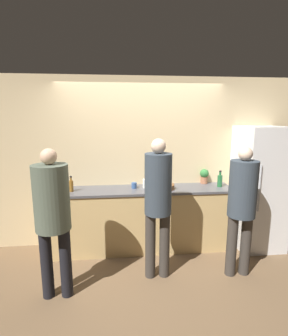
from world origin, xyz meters
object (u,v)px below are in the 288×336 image
person_right (242,202)px  bottle_amber (71,185)px  person_center (158,198)px  fruit_bowl (162,186)px  refrigerator (259,188)px  person_left (52,210)px  cup_blue (134,185)px  bottle_green (220,180)px  potted_plant (204,176)px  utensil_crock (146,183)px

person_right → bottle_amber: size_ratio=7.31×
person_center → fruit_bowl: bearing=75.5°
refrigerator → person_left: bearing=-162.2°
bottle_amber → cup_blue: 0.91m
bottle_green → potted_plant: size_ratio=1.08×
bottle_amber → cup_blue: bottle_amber is taller
utensil_crock → cup_blue: utensil_crock is taller
fruit_bowl → potted_plant: size_ratio=1.52×
person_left → person_right: size_ratio=1.02×
person_left → cup_blue: 1.41m
person_right → utensil_crock: (-1.09, 0.86, 0.05)m
person_left → person_right: (2.22, 0.19, -0.05)m
fruit_bowl → bottle_amber: (-1.32, -0.00, 0.05)m
person_left → cup_blue: person_left is taller
person_right → person_center: bearing=176.1°
utensil_crock → bottle_green: utensil_crock is taller
refrigerator → bottle_green: bearing=173.7°
refrigerator → person_center: (-1.68, -0.66, 0.10)m
refrigerator → potted_plant: refrigerator is taller
person_right → utensil_crock: bearing=141.5°
utensil_crock → bottle_green: bearing=-3.3°
refrigerator → bottle_amber: size_ratio=8.24×
person_right → fruit_bowl: 1.15m
bottle_green → person_right: bearing=-92.7°
person_center → refrigerator: bearing=21.6°
bottle_green → potted_plant: 0.28m
utensil_crock → potted_plant: bearing=9.2°
fruit_bowl → potted_plant: bearing=19.0°
refrigerator → bottle_green: size_ratio=7.46×
bottle_green → refrigerator: bearing=-6.3°
refrigerator → fruit_bowl: bearing=178.5°
refrigerator → person_center: refrigerator is taller
fruit_bowl → bottle_amber: bottle_amber is taller
person_left → bottle_amber: size_ratio=7.47×
utensil_crock → bottle_amber: utensil_crock is taller
bottle_amber → bottle_green: bearing=0.7°
refrigerator → fruit_bowl: refrigerator is taller
cup_blue → potted_plant: 1.15m
person_left → utensil_crock: (1.13, 1.05, 0.00)m
utensil_crock → cup_blue: (-0.18, -0.01, -0.03)m
refrigerator → utensil_crock: refrigerator is taller
utensil_crock → potted_plant: size_ratio=1.23×
fruit_bowl → bottle_green: size_ratio=1.41×
person_center → utensil_crock: 0.80m
refrigerator → person_right: size_ratio=1.13×
potted_plant → fruit_bowl: bearing=-161.0°
person_center → person_right: (1.04, -0.07, -0.06)m
bottle_green → bottle_amber: bottle_green is taller
person_center → bottle_amber: person_center is taller
person_left → person_right: person_left is taller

